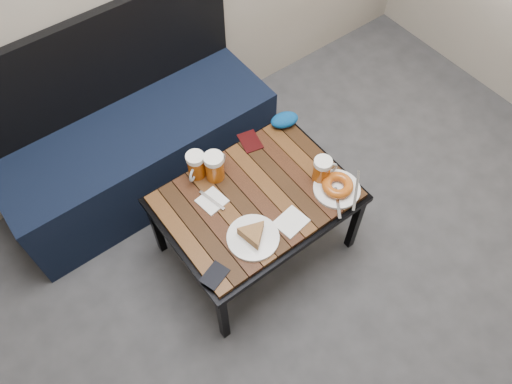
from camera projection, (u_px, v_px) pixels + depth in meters
room_shell at (399, 29)px, 0.84m from camera, size 4.00×4.00×4.00m
bench at (138, 147)px, 2.59m from camera, size 1.40×0.50×0.95m
cafe_table at (256, 201)px, 2.22m from camera, size 0.84×0.62×0.47m
beer_mug_left at (196, 165)px, 2.20m from camera, size 0.12×0.11×0.13m
beer_mug_centre at (215, 166)px, 2.19m from camera, size 0.14×0.11×0.14m
beer_mug_right at (322, 170)px, 2.18m from camera, size 0.12×0.09×0.13m
plate_pie at (253, 236)px, 2.05m from camera, size 0.22×0.22×0.06m
plate_bagel at (337, 187)px, 2.18m from camera, size 0.25×0.24×0.06m
napkin_left at (212, 201)px, 2.17m from camera, size 0.12×0.14×0.01m
napkin_right at (291, 222)px, 2.11m from camera, size 0.14×0.12×0.01m
passport_navy at (215, 275)px, 1.97m from camera, size 0.13×0.11×0.01m
passport_burgundy at (250, 141)px, 2.35m from camera, size 0.11×0.14×0.01m
knit_pouch at (285, 120)px, 2.39m from camera, size 0.16×0.12×0.06m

